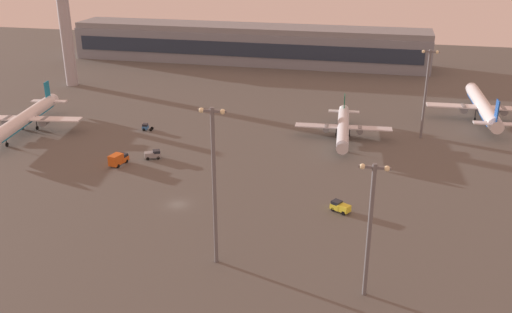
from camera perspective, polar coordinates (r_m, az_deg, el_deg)
ground_plane at (r=123.88m, az=-7.93°, el=-4.82°), size 416.00×416.00×0.00m
terminal_building at (r=258.95m, az=-0.80°, el=11.32°), size 159.37×22.40×16.40m
control_tower at (r=226.15m, az=-18.84°, el=13.21°), size 8.00×8.00×44.97m
airplane_near_gate at (r=179.00m, az=-22.34°, el=3.57°), size 33.06×42.29×10.87m
airplane_terminal_side at (r=162.22m, az=8.82°, el=2.96°), size 27.57×35.39×9.07m
airplane_mid_apron at (r=190.59m, az=22.01°, el=4.72°), size 34.48×44.32×11.37m
pushback_tug at (r=171.11m, az=-11.10°, el=2.97°), size 3.27×2.16×2.05m
cargo_loader at (r=149.02m, az=-10.38°, el=0.21°), size 4.58×3.62×2.25m
catering_truck at (r=146.73m, az=-13.78°, el=-0.25°), size 3.40×6.00×3.05m
maintenance_van at (r=120.42m, az=8.52°, el=-5.05°), size 4.57×3.75×2.25m
apron_light_central at (r=164.64m, az=16.85°, el=6.60°), size 4.80×0.90×25.42m
apron_light_west at (r=95.31m, az=-4.27°, el=-2.25°), size 4.80×0.90×28.84m
apron_light_east at (r=89.31m, az=11.48°, el=-6.51°), size 4.80×0.90×23.09m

